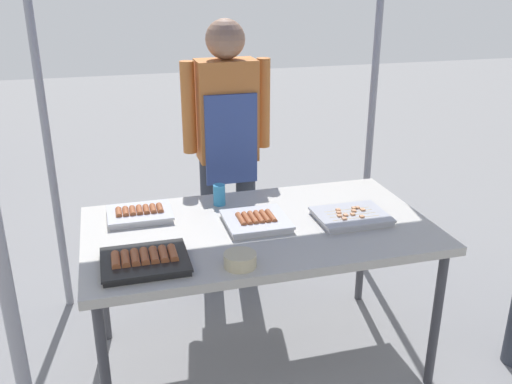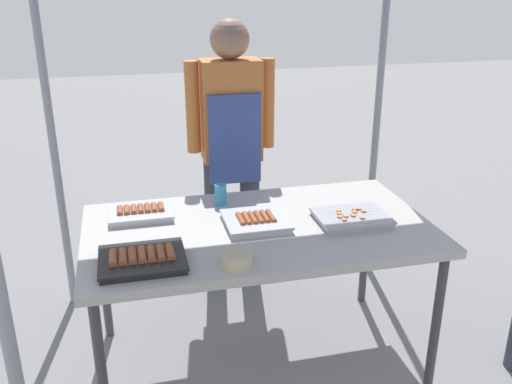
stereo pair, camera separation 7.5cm
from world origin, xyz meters
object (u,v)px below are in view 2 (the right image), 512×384
object	(u,v)px
tray_grilled_sausages	(256,221)
vendor_woman	(231,135)
stall_table	(259,236)
condiment_bowl	(237,260)
tray_pork_links	(141,212)
tray_spring_rolls	(142,259)
tray_meat_skewers	(352,218)
drink_cup_near_edge	(221,194)

from	to	relation	value
tray_grilled_sausages	vendor_woman	size ratio (longest dim) A/B	0.18
stall_table	condiment_bowl	world-z (taller)	condiment_bowl
stall_table	condiment_bowl	distance (m)	0.40
tray_grilled_sausages	condiment_bowl	distance (m)	0.41
condiment_bowl	tray_grilled_sausages	bearing A→B (deg)	65.42
stall_table	tray_pork_links	world-z (taller)	tray_pork_links
tray_spring_rolls	condiment_bowl	bearing A→B (deg)	-16.56
tray_meat_skewers	vendor_woman	world-z (taller)	vendor_woman
tray_grilled_sausages	vendor_woman	distance (m)	0.83
tray_meat_skewers	tray_spring_rolls	distance (m)	1.00
tray_grilled_sausages	drink_cup_near_edge	bearing A→B (deg)	112.30
tray_spring_rolls	vendor_woman	size ratio (longest dim) A/B	0.21
stall_table	drink_cup_near_edge	xyz separation A→B (m)	(-0.12, 0.30, 0.11)
tray_pork_links	condiment_bowl	size ratio (longest dim) A/B	2.30
drink_cup_near_edge	vendor_woman	bearing A→B (deg)	72.73
tray_grilled_sausages	drink_cup_near_edge	world-z (taller)	drink_cup_near_edge
stall_table	condiment_bowl	bearing A→B (deg)	-116.79
tray_meat_skewers	drink_cup_near_edge	world-z (taller)	drink_cup_near_edge
drink_cup_near_edge	vendor_woman	xyz separation A→B (m)	(0.16, 0.52, 0.16)
tray_grilled_sausages	condiment_bowl	world-z (taller)	condiment_bowl
condiment_bowl	vendor_woman	distance (m)	1.21
tray_grilled_sausages	tray_spring_rolls	xyz separation A→B (m)	(-0.53, -0.26, 0.00)
tray_spring_rolls	condiment_bowl	distance (m)	0.38
stall_table	tray_grilled_sausages	xyz separation A→B (m)	(-0.01, 0.02, 0.07)
tray_pork_links	vendor_woman	bearing A→B (deg)	45.63
tray_grilled_sausages	tray_pork_links	bearing A→B (deg)	156.23
tray_grilled_sausages	tray_spring_rolls	distance (m)	0.59
condiment_bowl	tray_spring_rolls	bearing A→B (deg)	163.44
condiment_bowl	tray_meat_skewers	bearing A→B (deg)	25.94
stall_table	vendor_woman	size ratio (longest dim) A/B	0.99
condiment_bowl	vendor_woman	world-z (taller)	vendor_woman
tray_spring_rolls	drink_cup_near_edge	distance (m)	0.68
tray_meat_skewers	drink_cup_near_edge	size ratio (longest dim) A/B	3.13
tray_meat_skewers	tray_pork_links	size ratio (longest dim) A/B	1.10
tray_pork_links	condiment_bowl	bearing A→B (deg)	-59.71
tray_pork_links	tray_meat_skewers	bearing A→B (deg)	-16.99
tray_pork_links	vendor_woman	distance (m)	0.83
stall_table	drink_cup_near_edge	world-z (taller)	drink_cup_near_edge
tray_pork_links	tray_spring_rolls	bearing A→B (deg)	-92.08
tray_meat_skewers	condiment_bowl	world-z (taller)	condiment_bowl
tray_meat_skewers	tray_pork_links	world-z (taller)	tray_pork_links
tray_pork_links	vendor_woman	world-z (taller)	vendor_woman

